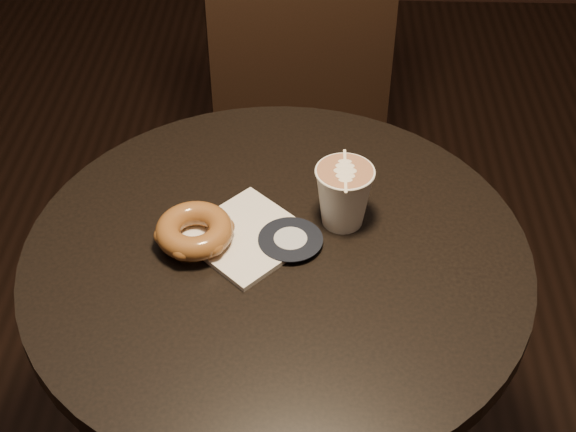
{
  "coord_description": "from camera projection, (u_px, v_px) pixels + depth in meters",
  "views": [
    {
      "loc": [
        0.04,
        -0.79,
        1.52
      ],
      "look_at": [
        0.01,
        0.03,
        0.79
      ],
      "focal_mm": 50.0,
      "sensor_mm": 36.0,
      "label": 1
    }
  ],
  "objects": [
    {
      "name": "cafe_table",
      "position": [
        278.0,
        342.0,
        1.23
      ],
      "size": [
        0.7,
        0.7,
        0.75
      ],
      "color": "black",
      "rests_on": "ground"
    },
    {
      "name": "chair",
      "position": [
        308.0,
        120.0,
        1.68
      ],
      "size": [
        0.45,
        0.45,
        0.98
      ],
      "rotation": [
        0.0,
        0.0,
        0.19
      ],
      "color": "black",
      "rests_on": "ground"
    },
    {
      "name": "pastry_bag",
      "position": [
        247.0,
        236.0,
        1.11
      ],
      "size": [
        0.21,
        0.21,
        0.01
      ],
      "primitive_type": "cube",
      "rotation": [
        0.0,
        0.0,
        0.81
      ],
      "color": "silver",
      "rests_on": "cafe_table"
    },
    {
      "name": "doughnut",
      "position": [
        194.0,
        231.0,
        1.09
      ],
      "size": [
        0.11,
        0.11,
        0.03
      ],
      "primitive_type": "torus",
      "color": "brown",
      "rests_on": "pastry_bag"
    },
    {
      "name": "latte_cup",
      "position": [
        344.0,
        196.0,
        1.11
      ],
      "size": [
        0.08,
        0.08,
        0.09
      ],
      "primitive_type": null,
      "color": "silver",
      "rests_on": "cafe_table"
    }
  ]
}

